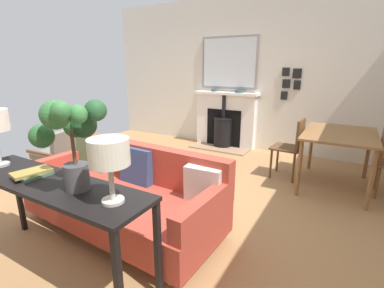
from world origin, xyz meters
The scene contains 16 objects.
ground_plane centered at (0.00, 0.00, 0.00)m, with size 5.51×5.83×0.01m, color #A87A4C.
wall_left centered at (-2.76, 0.00, 1.43)m, with size 0.12×5.83×2.85m, color silver.
fireplace centered at (-2.56, -0.21, 0.48)m, with size 0.61×1.30×1.10m.
mirror_over_mantel centered at (-2.67, -0.21, 1.65)m, with size 0.04×1.14×0.98m.
mantel_bowl_near centered at (-2.58, -0.47, 1.13)m, with size 0.12×0.12×0.05m.
mantel_bowl_far centered at (-2.58, 0.06, 1.13)m, with size 0.17×0.17×0.05m.
sofa centered at (0.64, 0.08, 0.34)m, with size 0.98×2.08×0.80m.
ottoman centered at (-0.21, -0.01, 0.23)m, with size 0.58×0.70×0.37m.
armchair_accent centered at (0.11, -1.59, 0.42)m, with size 0.70×0.62×0.75m.
console_table centered at (1.41, 0.08, 0.70)m, with size 0.43×1.74×0.78m.
table_lamp_far_end centered at (1.41, 0.74, 1.09)m, with size 0.24×0.24×0.41m.
potted_plant centered at (1.39, 0.38, 1.20)m, with size 0.41×0.44×0.63m.
book_stack centered at (1.41, -0.10, 0.81)m, with size 0.29×0.21×0.05m.
dining_table centered at (-1.49, 1.87, 0.67)m, with size 1.18×0.86×0.76m.
dining_chair_near_fireplace centered at (-1.48, 1.30, 0.52)m, with size 0.42×0.42×0.88m.
photo_gallery_row centered at (-2.68, 0.96, 1.33)m, with size 0.02×0.33×0.56m.
Camera 1 is at (2.51, 1.93, 1.60)m, focal length 25.78 mm.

